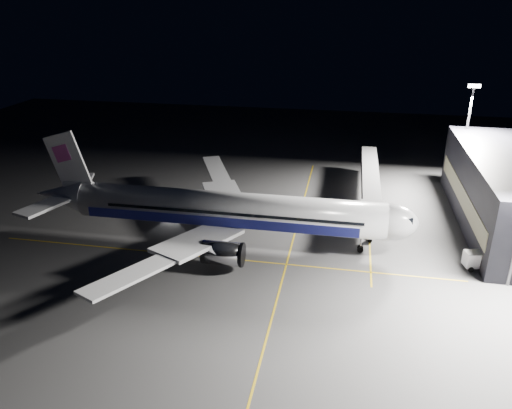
{
  "coord_description": "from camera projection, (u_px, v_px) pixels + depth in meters",
  "views": [
    {
      "loc": [
        17.53,
        -68.96,
        36.17
      ],
      "look_at": [
        4.13,
        1.16,
        6.0
      ],
      "focal_mm": 35.0,
      "sensor_mm": 36.0,
      "label": 1
    }
  ],
  "objects": [
    {
      "name": "guide_line_main",
      "position": [
        292.0,
        245.0,
        77.77
      ],
      "size": [
        0.25,
        80.0,
        0.01
      ],
      "primitive_type": "cube",
      "color": "gold",
      "rests_on": "ground"
    },
    {
      "name": "service_truck",
      "position": [
        482.0,
        260.0,
        70.78
      ],
      "size": [
        5.45,
        3.19,
        2.62
      ],
      "rotation": [
        0.0,
        0.0,
        0.23
      ],
      "color": "white",
      "rests_on": "ground"
    },
    {
      "name": "safety_cone_a",
      "position": [
        205.0,
        221.0,
        85.44
      ],
      "size": [
        0.4,
        0.4,
        0.61
      ],
      "primitive_type": "cone",
      "color": "#E25C09",
      "rests_on": "ground"
    },
    {
      "name": "ground",
      "position": [
        229.0,
        240.0,
        79.5
      ],
      "size": [
        200.0,
        200.0,
        0.0
      ],
      "primitive_type": "plane",
      "color": "#4C4C4F",
      "rests_on": "ground"
    },
    {
      "name": "baggage_tug",
      "position": [
        173.0,
        211.0,
        88.55
      ],
      "size": [
        2.39,
        2.05,
        1.54
      ],
      "rotation": [
        0.0,
        0.0,
        0.18
      ],
      "color": "black",
      "rests_on": "ground"
    },
    {
      "name": "guide_line_cross",
      "position": [
        220.0,
        258.0,
        74.07
      ],
      "size": [
        70.0,
        0.25,
        0.01
      ],
      "primitive_type": "cube",
      "color": "gold",
      "rests_on": "ground"
    },
    {
      "name": "guide_line_side",
      "position": [
        369.0,
        225.0,
        84.74
      ],
      "size": [
        0.25,
        40.0,
        0.01
      ],
      "primitive_type": "cube",
      "color": "gold",
      "rests_on": "ground"
    },
    {
      "name": "safety_cone_c",
      "position": [
        250.0,
        205.0,
        91.95
      ],
      "size": [
        0.4,
        0.4,
        0.6
      ],
      "primitive_type": "cone",
      "color": "#E25C09",
      "rests_on": "ground"
    },
    {
      "name": "airliner",
      "position": [
        222.0,
        210.0,
        77.68
      ],
      "size": [
        61.48,
        54.22,
        16.64
      ],
      "color": "silver",
      "rests_on": "ground"
    },
    {
      "name": "safety_cone_b",
      "position": [
        276.0,
        216.0,
        87.25
      ],
      "size": [
        0.42,
        0.42,
        0.64
      ],
      "primitive_type": "cone",
      "color": "#E25C09",
      "rests_on": "ground"
    },
    {
      "name": "floodlight_mast_north",
      "position": [
        467.0,
        127.0,
        96.71
      ],
      "size": [
        2.4,
        0.68,
        20.7
      ],
      "color": "#59595E",
      "rests_on": "ground"
    },
    {
      "name": "jet_bridge",
      "position": [
        370.0,
        183.0,
        90.25
      ],
      "size": [
        3.6,
        34.4,
        6.3
      ],
      "color": "#B2B2B7",
      "rests_on": "ground"
    }
  ]
}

